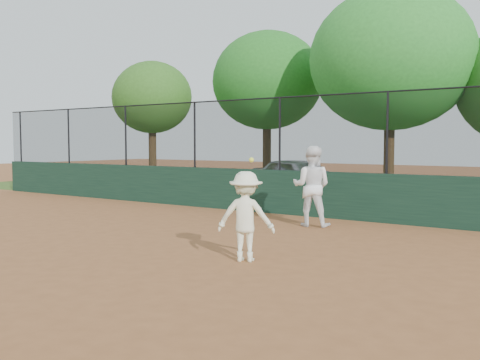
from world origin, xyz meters
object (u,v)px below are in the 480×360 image
Objects in this scene: player_second at (312,186)px; tree_0 at (152,98)px; parked_car at (300,178)px; player_main at (246,216)px; tree_2 at (391,59)px; tree_1 at (267,81)px.

tree_0 reaches higher than player_second.
parked_car is 0.75× the size of tree_0.
player_main is (0.80, -3.94, -0.20)m from player_second.
player_second is at bearing -30.58° from tree_0.
tree_2 is at bearing 0.05° from tree_0.
tree_2 is (11.19, 0.01, 0.78)m from tree_0.
player_main is 0.26× the size of tree_1.
player_second is (3.02, -5.06, 0.21)m from parked_car.
tree_1 reaches higher than player_main.
tree_0 is (-8.74, 1.89, 3.29)m from parked_car.
tree_2 is (-1.37, 10.90, 4.06)m from player_main.
tree_0 reaches higher than parked_car.
tree_2 reaches higher than parked_car.
tree_0 is 11.22m from tree_2.
parked_car is 0.65× the size of tree_1.
tree_1 is 5.68m from tree_2.
player_main reaches higher than parked_car.
player_main is 0.30× the size of tree_0.
player_second is 0.26× the size of tree_2.
tree_2 is (2.45, 1.90, 4.07)m from parked_car.
player_main is at bearing -40.92° from tree_0.
player_main is (3.82, -8.99, 0.02)m from parked_car.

